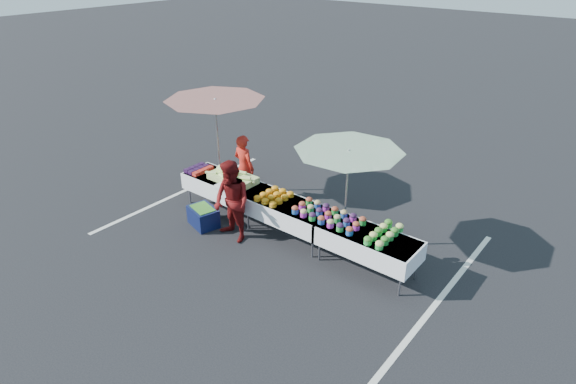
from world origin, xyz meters
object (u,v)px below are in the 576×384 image
Objects in this scene: table_left at (224,185)px; storage_bin at (203,216)px; table_center at (288,211)px; customer at (232,202)px; table_right at (367,242)px; umbrella_right at (348,159)px; umbrella_left at (215,107)px; vendor at (244,167)px.

table_left is 0.87m from storage_bin.
table_left is 1.00× the size of table_center.
customer is 2.28× the size of storage_bin.
table_right is 0.75× the size of umbrella_right.
table_left is at bearing -172.06° from umbrella_right.
storage_bin is at bearing -57.48° from umbrella_left.
storage_bin is at bearing -78.92° from table_left.
table_center is 1.12m from customer.
vendor is 1.78m from customer.
umbrella_right is at bearing 176.51° from vendor.
umbrella_left reaches higher than umbrella_right.
vendor is 3.11m from umbrella_right.
table_right is at bearing 0.00° from table_center.
umbrella_left is at bearing 172.55° from table_right.
storage_bin is at bearing -156.62° from umbrella_right.
table_left is 0.72m from vendor.
umbrella_right is at bearing 7.94° from table_left.
customer is (1.04, -1.44, 0.06)m from vendor.
umbrella_right is at bearing 20.57° from table_center.
umbrella_left reaches higher than storage_bin.
vendor is at bearing 159.29° from table_center.
table_right is at bearing 27.66° from storage_bin.
table_left is 1.00× the size of table_right.
customer reaches higher than vendor.
storage_bin is (0.15, -0.77, -0.37)m from table_left.
customer is at bearing -136.58° from table_center.
table_left is at bearing 180.00° from table_center.
vendor reaches higher than storage_bin.
table_right is 1.12× the size of customer.
table_center is 2.55× the size of storage_bin.
customer is (1.01, -0.75, 0.25)m from table_left.
table_center is 1.00× the size of table_right.
umbrella_left is (-0.70, 0.56, 1.48)m from table_left.
vendor reaches higher than table_center.
table_left reaches higher than storage_bin.
table_center is 1.97m from vendor.
table_left is at bearing 152.44° from customer.
table_left is 0.75× the size of umbrella_right.
umbrella_right is at bearing 40.85° from customer.
umbrella_left reaches higher than customer.
table_center is 1.86m from storage_bin.
vendor is 0.92× the size of customer.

